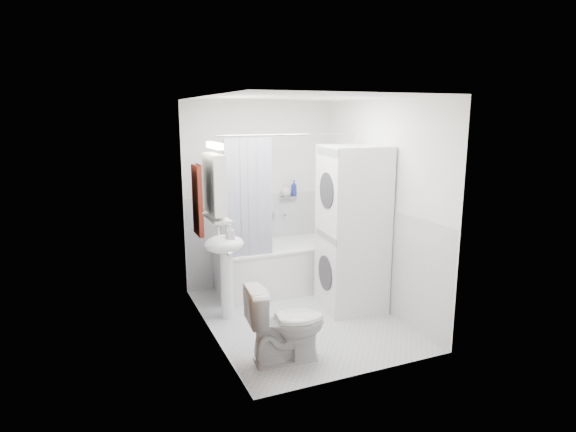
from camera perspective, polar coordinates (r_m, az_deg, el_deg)
name	(u,v)px	position (r m, az deg, el deg)	size (l,w,h in m)	color
floor	(300,318)	(5.50, 1.43, -11.95)	(2.60, 2.60, 0.00)	silver
room_walls	(301,186)	(5.09, 1.52, 3.55)	(2.60, 2.60, 2.60)	white
wainscot	(290,259)	(5.54, 0.20, -5.14)	(1.98, 2.58, 2.58)	white
door	(230,254)	(4.36, -6.92, -4.52)	(0.05, 2.00, 2.00)	brown
bathtub	(279,265)	(6.22, -1.04, -5.81)	(1.57, 0.75, 0.60)	white
tub_spout	(284,214)	(6.44, -0.52, 0.23)	(0.04, 0.04, 0.12)	silver
curtain_rod	(289,135)	(5.64, 0.10, 9.62)	(0.02, 0.02, 1.75)	silver
shower_curtain	(249,201)	(5.55, -4.68, 1.74)	(0.55, 0.02, 1.45)	#121B40
sink	(225,257)	(5.31, -7.49, -4.85)	(0.44, 0.37, 1.04)	white
medicine_cabinet	(214,182)	(4.87, -8.73, 3.97)	(0.13, 0.50, 0.71)	white
shelf	(217,218)	(4.94, -8.43, -0.22)	(0.18, 0.54, 0.03)	silver
shower_caddy	(287,197)	(6.41, -0.07, 2.26)	(0.22, 0.06, 0.02)	silver
towel	(198,199)	(5.53, -10.67, 2.01)	(0.07, 0.34, 0.82)	#5C2116
washer_dryer	(352,229)	(5.55, 7.62, -1.52)	(0.75, 0.74, 1.89)	white
toilet	(286,324)	(4.50, -0.22, -12.62)	(0.41, 0.73, 0.72)	white
soap_pump	(230,237)	(5.18, -6.84, -2.44)	(0.08, 0.17, 0.08)	gray
shelf_bottle	(221,216)	(4.78, -7.98, -0.01)	(0.07, 0.18, 0.07)	gray
shelf_cup	(214,210)	(5.04, -8.80, 0.74)	(0.10, 0.09, 0.10)	gray
shampoo_a	(286,192)	(6.39, -0.27, 2.92)	(0.13, 0.17, 0.13)	gray
shampoo_b	(294,193)	(6.44, 0.72, 2.76)	(0.08, 0.21, 0.08)	navy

